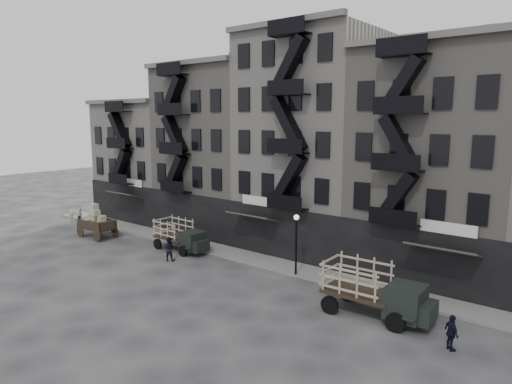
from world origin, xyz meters
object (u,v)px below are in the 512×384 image
Objects in this scene: wagon at (96,218)px; policeman at (451,333)px; horse at (75,214)px; pedestrian_mid at (169,249)px; stake_truck_west at (180,233)px; stake_truck_east at (374,287)px; pedestrian_west at (80,224)px.

policeman is at bearing -3.01° from wagon.
horse is 0.55× the size of wagon.
wagon is 30.89m from policeman.
pedestrian_mid is at bearing -117.08° from horse.
stake_truck_east is at bearing -4.45° from stake_truck_west.
stake_truck_east is at bearing 28.17° from policeman.
stake_truck_west is 2.77m from pedestrian_mid.
horse is 7.48m from wagon.
pedestrian_mid reaches higher than policeman.
horse is 1.16× the size of policeman.
wagon is 10.41m from pedestrian_mid.
wagon is at bearing -166.64° from stake_truck_west.
wagon is at bearing -124.55° from horse.
horse is 16.18m from stake_truck_west.
pedestrian_west is (4.63, -2.19, -0.03)m from horse.
stake_truck_east is at bearing -112.38° from horse.
stake_truck_west is (9.02, 1.87, -0.30)m from wagon.
pedestrian_west is at bearing -176.21° from wagon.
stake_truck_east is 3.64× the size of pedestrian_west.
stake_truck_east reaches higher than stake_truck_west.
policeman reaches higher than pedestrian_west.
pedestrian_mid is (17.52, -2.48, 0.07)m from horse.
pedestrian_west is (-29.01, -0.21, -0.86)m from stake_truck_east.
stake_truck_west reaches higher than pedestrian_mid.
wagon is at bearing -35.44° from pedestrian_mid.
pedestrian_mid is (10.37, -0.49, -0.82)m from wagon.
pedestrian_west is (-11.54, -2.07, -0.62)m from stake_truck_west.
horse is 0.40× the size of stake_truck_west.
stake_truck_east is (26.48, 0.00, -0.05)m from wagon.
wagon is 0.61× the size of stake_truck_east.
wagon reaches higher than pedestrian_west.
stake_truck_west is at bearing 35.54° from policeman.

